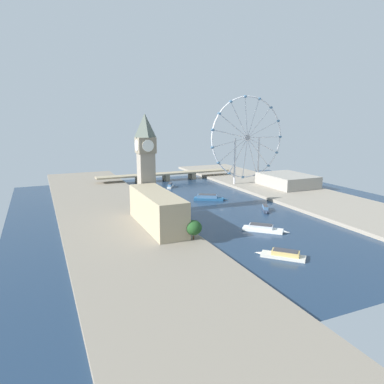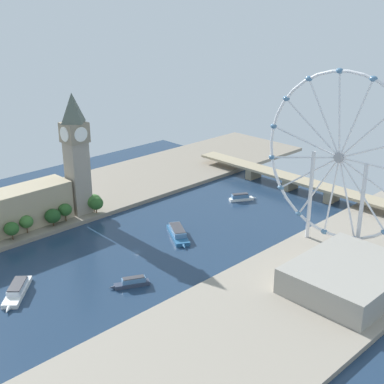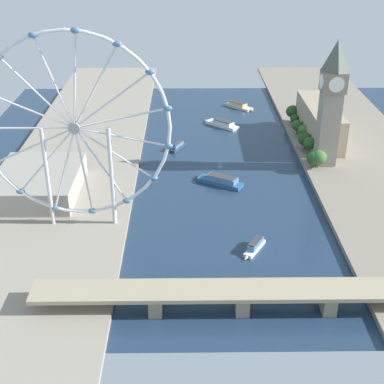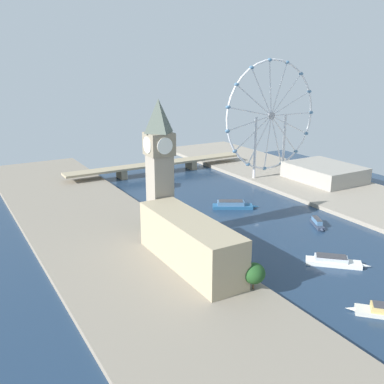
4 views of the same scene
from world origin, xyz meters
name	(u,v)px [view 2 (image 2 of 4)]	position (x,y,z in m)	size (l,w,h in m)	color
ground_plane	(137,252)	(0.00, 0.00, 0.00)	(375.51, 375.51, 0.00)	#1E334C
riverbank_left	(50,205)	(-102.75, 0.00, 1.50)	(90.00, 520.00, 3.00)	gray
riverbank_right	(269,318)	(102.75, 0.00, 1.50)	(90.00, 520.00, 3.00)	gray
clock_tower	(76,152)	(-72.09, 6.99, 47.37)	(16.29, 16.29, 85.33)	gray
parliament_block	(12,210)	(-78.41, -40.80, 16.20)	(22.00, 79.60, 26.39)	tan
tree_row_embankment	(43,218)	(-64.65, -26.22, 10.79)	(13.57, 105.51, 13.63)	#513823
ferris_wheel	(339,159)	(82.37, 87.75, 59.10)	(102.93, 3.20, 107.92)	silver
riverside_hall	(349,277)	(116.63, 49.74, 10.07)	(50.21, 63.53, 14.14)	gray
river_bridge	(291,179)	(0.00, 159.68, 8.22)	(187.51, 16.18, 10.67)	tan
tour_boat_0	(132,283)	(30.50, -27.79, 2.21)	(13.24, 21.48, 5.32)	#2D384C
tour_boat_1	(17,290)	(-5.87, -76.27, 2.22)	(29.36, 27.85, 5.51)	white
tour_boat_2	(178,233)	(2.05, 33.02, 2.51)	(33.88, 23.19, 6.01)	#235684
tour_boat_4	(241,197)	(-11.50, 112.25, 2.33)	(13.92, 20.45, 5.51)	white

